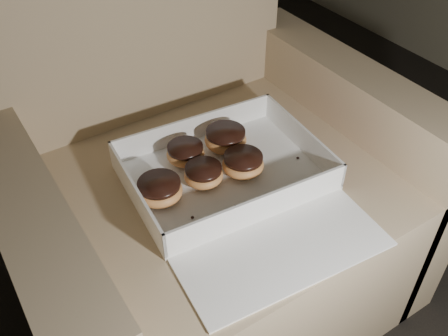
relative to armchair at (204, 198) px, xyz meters
name	(u,v)px	position (x,y,z in m)	size (l,w,h in m)	color
floor	(21,297)	(-0.47, 0.21, -0.30)	(4.50, 4.50, 0.00)	black
armchair	(204,198)	(0.00, 0.00, 0.00)	(0.91, 0.77, 0.95)	tan
bakery_box	(235,184)	(0.01, -0.13, 0.14)	(0.45, 0.51, 0.07)	white
donut_a	(160,190)	(-0.15, -0.07, 0.16)	(0.09, 0.09, 0.05)	#EC9852
donut_b	(226,139)	(0.06, 0.00, 0.16)	(0.10, 0.10, 0.05)	#EC9852
donut_c	(204,174)	(-0.04, -0.08, 0.16)	(0.08, 0.08, 0.04)	#EC9852
donut_d	(243,163)	(0.05, -0.10, 0.16)	(0.09, 0.09, 0.05)	#EC9852
donut_e	(185,153)	(-0.04, 0.00, 0.16)	(0.09, 0.09, 0.04)	#EC9852
crumb_a	(192,217)	(-0.12, -0.16, 0.14)	(0.01, 0.01, 0.00)	black
crumb_b	(236,206)	(-0.03, -0.18, 0.14)	(0.01, 0.01, 0.00)	black
crumb_c	(284,195)	(0.08, -0.21, 0.14)	(0.01, 0.01, 0.00)	black
crumb_d	(298,158)	(0.18, -0.13, 0.14)	(0.01, 0.01, 0.00)	black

